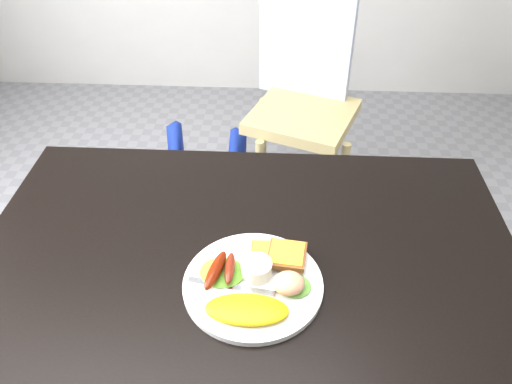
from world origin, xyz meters
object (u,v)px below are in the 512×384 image
at_px(dining_table, 247,263).
at_px(person, 140,118).
at_px(dining_chair, 303,116).
at_px(plate, 253,284).

distance_m(dining_table, person, 0.57).
bearing_deg(dining_chair, plate, -75.91).
distance_m(person, plate, 0.64).
bearing_deg(plate, dining_chair, 83.14).
height_order(dining_chair, plate, plate).
xyz_separation_m(dining_table, person, (-0.33, 0.45, 0.09)).
xyz_separation_m(person, plate, (0.35, -0.53, -0.06)).
height_order(dining_chair, person, person).
relative_size(dining_table, dining_chair, 2.92).
distance_m(dining_table, dining_chair, 1.16).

